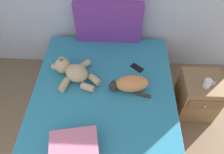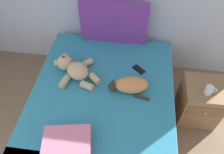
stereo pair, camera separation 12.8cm
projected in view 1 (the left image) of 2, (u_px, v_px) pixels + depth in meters
bed at (104, 110)px, 2.43m from camera, size 1.53×1.90×0.54m
patterned_cushion at (109, 22)px, 2.58m from camera, size 0.80×0.11×0.53m
cat at (130, 84)px, 2.23m from camera, size 0.44×0.25×0.15m
teddy_bear at (73, 71)px, 2.33m from camera, size 0.56×0.45×0.18m
cell_phone at (137, 68)px, 2.46m from camera, size 0.16×0.15×0.01m
throw_pillow at (74, 146)px, 1.82m from camera, size 0.44×0.35×0.11m
nightstand at (197, 96)px, 2.54m from camera, size 0.43×0.44×0.55m
mug at (208, 83)px, 2.24m from camera, size 0.12×0.08×0.09m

